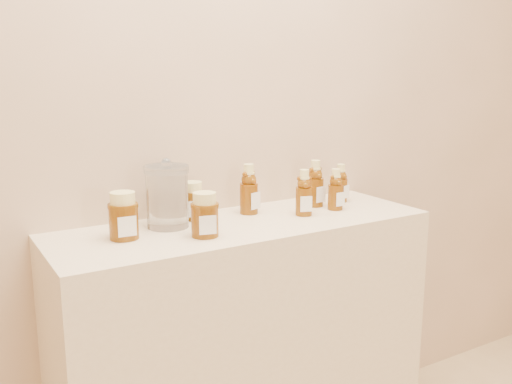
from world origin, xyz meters
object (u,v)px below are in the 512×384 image
glass_canister (167,194)px  bear_bottle_back_left (249,186)px  display_table (245,355)px  honey_jar_left (123,216)px  bear_bottle_front_left (304,190)px

glass_canister → bear_bottle_back_left: bearing=3.3°
display_table → honey_jar_left: 0.64m
bear_bottle_front_left → glass_canister: (-0.44, 0.09, 0.02)m
honey_jar_left → display_table: bearing=1.4°
honey_jar_left → bear_bottle_front_left: bearing=0.9°
bear_bottle_front_left → glass_canister: size_ratio=0.83×
honey_jar_left → bear_bottle_back_left: bearing=13.8°
display_table → bear_bottle_front_left: size_ratio=7.04×
glass_canister → honey_jar_left: bearing=-161.3°
display_table → honey_jar_left: bearing=176.4°
glass_canister → display_table: bearing=-18.9°
display_table → glass_canister: 0.60m
bear_bottle_back_left → bear_bottle_front_left: bearing=-54.2°
honey_jar_left → glass_canister: (0.15, 0.05, 0.04)m
glass_canister → bear_bottle_front_left: bearing=-12.2°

